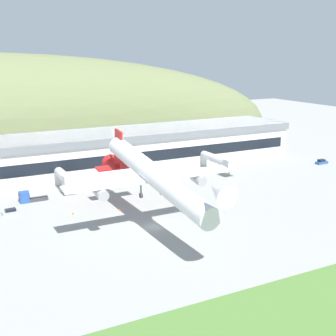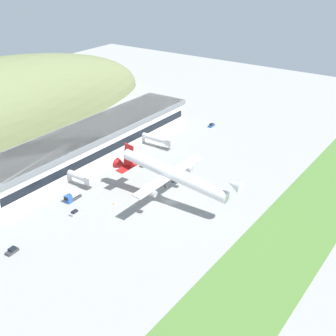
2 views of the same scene
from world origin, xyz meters
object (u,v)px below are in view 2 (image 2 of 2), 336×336
object	(u,v)px
service_car_1	(12,251)
service_car_3	(212,125)
service_car_2	(75,213)
traffic_cone_0	(137,194)
cargo_airplane	(172,174)
traffic_cone_1	(113,204)
jetway_1	(159,139)
fuel_truck	(73,196)
jetway_0	(82,177)
terminal_building	(90,140)
service_car_0	(144,165)

from	to	relation	value
service_car_1	service_car_3	bearing A→B (deg)	1.67
service_car_2	traffic_cone_0	bearing A→B (deg)	-21.92
service_car_1	traffic_cone_0	bearing A→B (deg)	-10.18
service_car_3	service_car_2	bearing A→B (deg)	-178.07
service_car_2	cargo_airplane	bearing A→B (deg)	-42.61
service_car_1	traffic_cone_1	bearing A→B (deg)	-8.97
service_car_1	service_car_3	size ratio (longest dim) A/B	0.98
jetway_1	traffic_cone_0	world-z (taller)	jetway_1
service_car_2	traffic_cone_1	bearing A→B (deg)	-27.40
jetway_1	fuel_truck	distance (m)	57.80
jetway_0	service_car_2	distance (m)	20.63
service_car_2	traffic_cone_1	size ratio (longest dim) A/B	7.68
traffic_cone_0	fuel_truck	bearing A→B (deg)	134.04
terminal_building	service_car_0	world-z (taller)	terminal_building
jetway_1	service_car_0	distance (m)	21.10
cargo_airplane	terminal_building	bearing A→B (deg)	74.27
jetway_1	traffic_cone_0	xyz separation A→B (m)	(-41.19, -19.25, -3.71)
terminal_building	service_car_0	bearing A→B (deg)	-81.35
cargo_airplane	traffic_cone_1	xyz separation A→B (m)	(-12.75, 16.86, -11.48)
service_car_1	terminal_building	bearing A→B (deg)	24.14
jetway_0	service_car_2	size ratio (longest dim) A/B	2.81
terminal_building	service_car_3	distance (m)	66.94
jetway_1	service_car_2	distance (m)	65.35
fuel_truck	terminal_building	bearing A→B (deg)	33.50
jetway_0	cargo_airplane	world-z (taller)	cargo_airplane
cargo_airplane	fuel_truck	xyz separation A→B (m)	(-18.72, 31.18, -10.24)
service_car_1	fuel_truck	size ratio (longest dim) A/B	0.61
jetway_0	service_car_2	xyz separation A→B (m)	(-16.38, -12.07, -3.41)
service_car_2	traffic_cone_0	xyz separation A→B (m)	(23.32, -9.39, -0.30)
cargo_airplane	traffic_cone_0	distance (m)	18.31
terminal_building	jetway_1	size ratio (longest dim) A/B	7.11
service_car_1	traffic_cone_0	world-z (taller)	service_car_1
jetway_1	cargo_airplane	bearing A→B (deg)	-139.46
cargo_airplane	service_car_2	distance (m)	36.44
traffic_cone_1	service_car_2	bearing A→B (deg)	152.60
cargo_airplane	traffic_cone_1	bearing A→B (deg)	127.10
cargo_airplane	traffic_cone_0	world-z (taller)	cargo_airplane
terminal_building	fuel_truck	bearing A→B (deg)	-146.50
terminal_building	service_car_3	bearing A→B (deg)	-23.56
jetway_0	fuel_truck	bearing A→B (deg)	-155.47
service_car_0	traffic_cone_1	xyz separation A→B (m)	(-31.86, -10.26, -0.33)
jetway_1	traffic_cone_1	xyz separation A→B (m)	(-51.74, -16.49, -3.71)
traffic_cone_0	service_car_2	bearing A→B (deg)	158.08
terminal_building	traffic_cone_1	xyz separation A→B (m)	(-27.84, -36.70, -6.55)
jetway_0	jetway_1	size ratio (longest dim) A/B	0.75
traffic_cone_0	jetway_0	bearing A→B (deg)	107.94
service_car_2	service_car_1	bearing A→B (deg)	-179.34
cargo_airplane	traffic_cone_1	world-z (taller)	cargo_airplane
traffic_cone_0	cargo_airplane	bearing A→B (deg)	-81.12
service_car_3	traffic_cone_0	size ratio (longest dim) A/B	7.62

